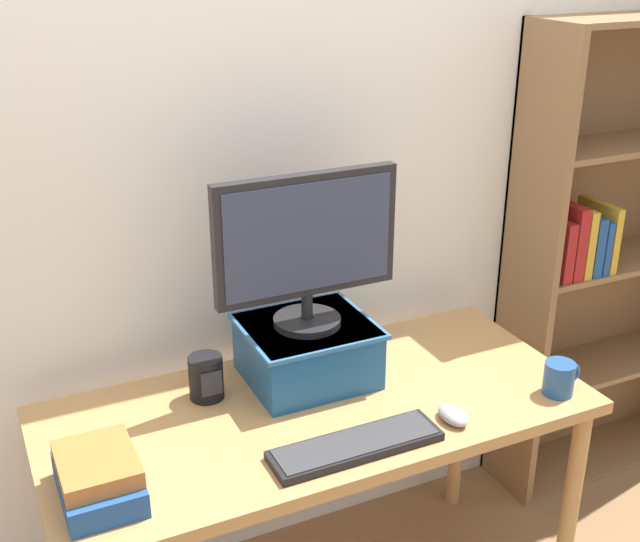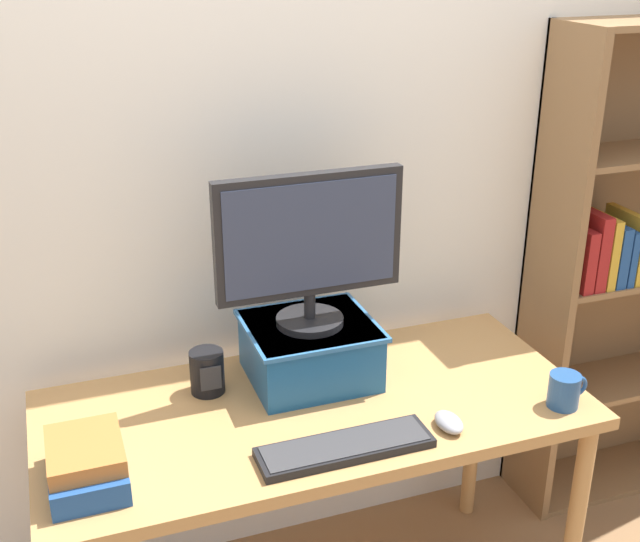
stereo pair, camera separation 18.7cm
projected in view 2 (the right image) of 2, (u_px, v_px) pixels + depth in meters
The scene contains 10 objects.
back_wall at pixel (263, 172), 2.37m from camera, with size 7.00×0.08×2.60m.
desk at pixel (315, 430), 2.21m from camera, with size 1.48×0.67×0.77m.
bookshelf_unit at pixel (639, 266), 2.81m from camera, with size 0.87×0.28×1.71m.
riser_box at pixel (310, 349), 2.28m from camera, with size 0.36×0.32×0.17m.
computer_monitor at pixel (310, 244), 2.15m from camera, with size 0.52×0.19×0.44m.
keyboard at pixel (345, 447), 1.98m from camera, with size 0.44×0.12×0.02m.
computer_mouse at pixel (449, 422), 2.07m from camera, with size 0.06×0.10×0.04m.
book_stack at pixel (86, 463), 1.85m from camera, with size 0.17×0.25×0.11m.
coffee_mug at pixel (565, 390), 2.15m from camera, with size 0.12×0.08×0.10m.
desk_speaker at pixel (207, 372), 2.22m from camera, with size 0.10×0.10×0.12m.
Camera 2 is at (-0.62, -1.76, 1.96)m, focal length 45.00 mm.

